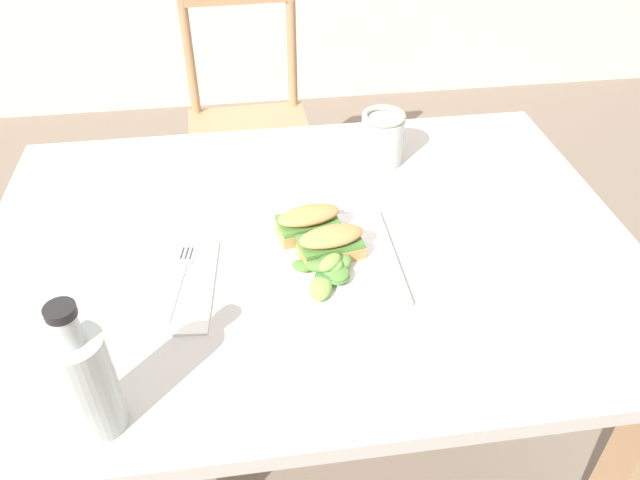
# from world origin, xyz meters

# --- Properties ---
(ground_plane) EXTENTS (9.54, 9.54, 0.00)m
(ground_plane) POSITION_xyz_m (0.00, 0.00, 0.00)
(ground_plane) COLOR #7A6B5B
(dining_table) EXTENTS (1.17, 0.86, 0.74)m
(dining_table) POSITION_xyz_m (0.04, -0.01, 0.61)
(dining_table) COLOR #BCB7AD
(dining_table) RESTS_ON ground
(chair_wooden_far) EXTENTS (0.41, 0.41, 0.87)m
(chair_wooden_far) POSITION_xyz_m (-0.04, 0.98, 0.45)
(chair_wooden_far) COLOR tan
(chair_wooden_far) RESTS_ON ground
(plate_lunch) EXTENTS (0.25, 0.25, 0.01)m
(plate_lunch) POSITION_xyz_m (0.05, -0.08, 0.74)
(plate_lunch) COLOR white
(plate_lunch) RESTS_ON dining_table
(sandwich_half_front) EXTENTS (0.12, 0.08, 0.06)m
(sandwich_half_front) POSITION_xyz_m (0.06, -0.08, 0.78)
(sandwich_half_front) COLOR tan
(sandwich_half_front) RESTS_ON plate_lunch
(sandwich_half_back) EXTENTS (0.12, 0.08, 0.06)m
(sandwich_half_back) POSITION_xyz_m (0.03, -0.01, 0.78)
(sandwich_half_back) COLOR tan
(sandwich_half_back) RESTS_ON plate_lunch
(salad_mixed_greens) EXTENTS (0.11, 0.13, 0.04)m
(salad_mixed_greens) POSITION_xyz_m (0.05, -0.13, 0.77)
(salad_mixed_greens) COLOR #3D7033
(salad_mixed_greens) RESTS_ON plate_lunch
(napkin_folded) EXTENTS (0.14, 0.23, 0.00)m
(napkin_folded) POSITION_xyz_m (-0.20, -0.11, 0.74)
(napkin_folded) COLOR silver
(napkin_folded) RESTS_ON dining_table
(fork_on_napkin) EXTENTS (0.05, 0.19, 0.00)m
(fork_on_napkin) POSITION_xyz_m (-0.19, -0.09, 0.75)
(fork_on_napkin) COLOR silver
(fork_on_napkin) RESTS_ON napkin_folded
(bottle_cold_brew) EXTENTS (0.07, 0.07, 0.21)m
(bottle_cold_brew) POSITION_xyz_m (-0.29, -0.36, 0.82)
(bottle_cold_brew) COLOR black
(bottle_cold_brew) RESTS_ON dining_table
(mason_jar_iced_tea) EXTENTS (0.09, 0.09, 0.11)m
(mason_jar_iced_tea) POSITION_xyz_m (0.22, 0.24, 0.79)
(mason_jar_iced_tea) COLOR gold
(mason_jar_iced_tea) RESTS_ON dining_table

